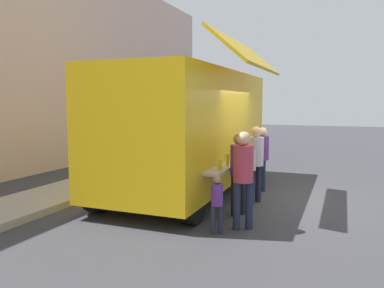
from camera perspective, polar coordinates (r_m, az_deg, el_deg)
ground_plane at (r=9.29m, az=11.43°, el=-7.87°), size 60.00×60.00×0.00m
food_truck_main at (r=9.54m, az=-0.25°, el=2.54°), size 6.24×3.28×3.66m
trash_bin at (r=14.13m, az=-2.83°, el=-0.99°), size 0.60×0.60×0.94m
customer_front_ordering at (r=8.61m, az=9.46°, el=-1.99°), size 0.35×0.35×1.71m
customer_mid_with_backpack at (r=7.57m, az=7.16°, el=-3.26°), size 0.47×0.53×1.64m
customer_rear_waiting at (r=6.75m, az=7.68°, el=-4.09°), size 0.35×0.35×1.74m
customer_extra_browsing at (r=9.85m, az=10.42°, el=-1.32°), size 0.33×0.33×1.62m
child_near_queue at (r=6.56m, az=3.75°, el=-8.22°), size 0.21×0.21×1.01m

